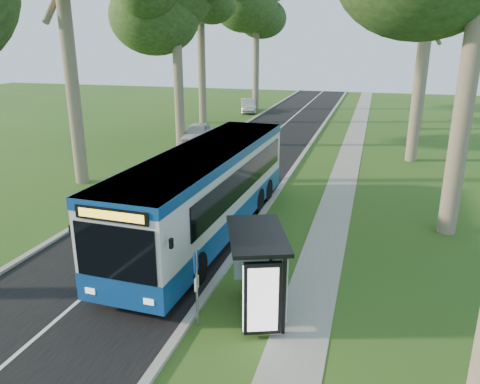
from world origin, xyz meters
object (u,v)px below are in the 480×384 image
(bus_stop_sign, at_px, (196,279))
(car_silver, at_px, (248,106))
(bus, at_px, (207,191))
(bus_shelter, at_px, (258,264))
(litter_bin, at_px, (274,244))
(car_white, at_px, (197,134))

(bus_stop_sign, bearing_deg, car_silver, 98.44)
(bus, height_order, car_silver, bus)
(bus_shelter, bearing_deg, bus_stop_sign, -172.82)
(bus_shelter, height_order, litter_bin, bus_shelter)
(bus_shelter, bearing_deg, bus, 101.71)
(litter_bin, distance_m, car_silver, 35.08)
(bus, distance_m, litter_bin, 3.44)
(bus, height_order, litter_bin, bus)
(bus_shelter, bearing_deg, car_silver, 84.72)
(bus, distance_m, car_silver, 33.15)
(litter_bin, height_order, car_silver, car_silver)
(bus_shelter, xyz_separation_m, car_silver, (-10.44, 37.61, -0.98))
(bus, height_order, bus_stop_sign, bus)
(bus_stop_sign, xyz_separation_m, litter_bin, (1.04, 4.77, -0.95))
(bus_shelter, height_order, car_silver, bus_shelter)
(litter_bin, bearing_deg, car_white, 118.97)
(bus_stop_sign, height_order, car_white, bus_stop_sign)
(bus, xyz_separation_m, bus_shelter, (3.34, -5.25, -0.09))
(bus, bearing_deg, car_silver, 104.45)
(car_white, xyz_separation_m, car_silver, (-0.63, 16.64, -0.07))
(bus_stop_sign, distance_m, litter_bin, 4.98)
(bus_shelter, distance_m, litter_bin, 4.20)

